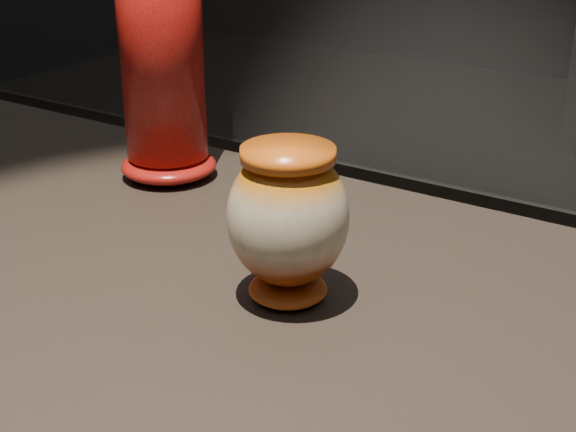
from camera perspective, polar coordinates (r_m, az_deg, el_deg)
name	(u,v)px	position (r m, az deg, el deg)	size (l,w,h in m)	color
main_vase	(288,219)	(0.83, 0.00, -0.20)	(0.14, 0.14, 0.17)	maroon
tall_vase	(160,31)	(1.17, -9.06, 12.89)	(0.17, 0.17, 0.45)	red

